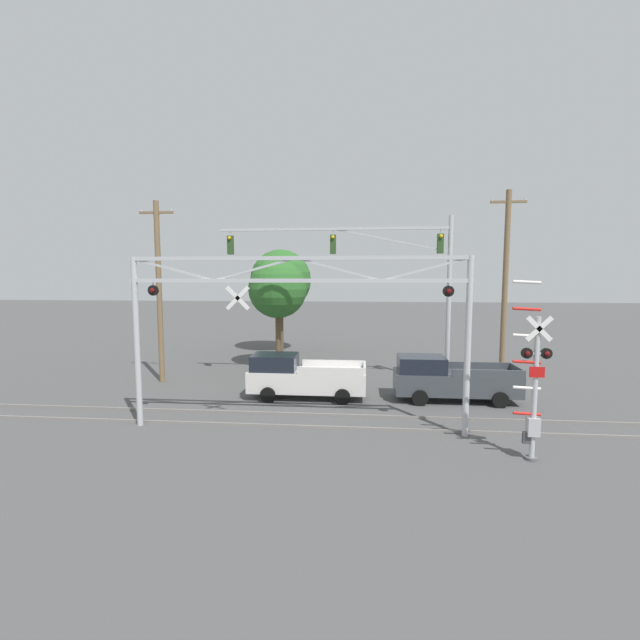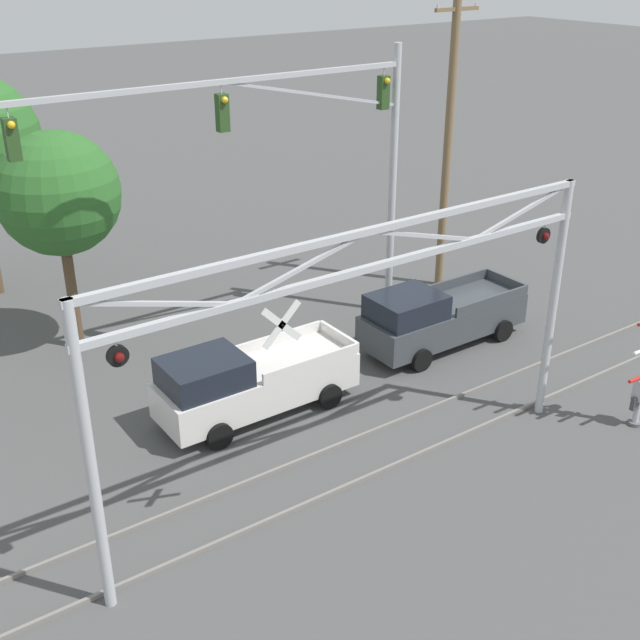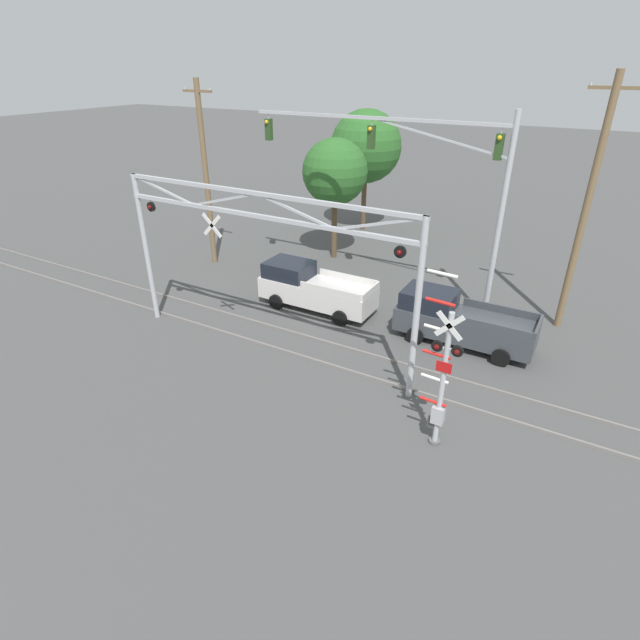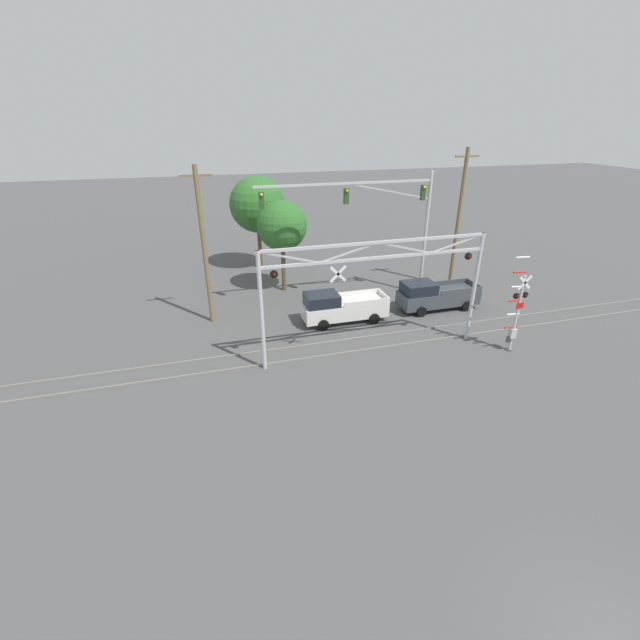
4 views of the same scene
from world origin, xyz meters
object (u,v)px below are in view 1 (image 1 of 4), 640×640
object	(u,v)px
crossing_gantry	(296,308)
pickup_truck_lead	(302,377)
traffic_signal_span	(392,269)
background_tree_beyond_span	(278,289)
utility_pole_right	(505,285)
pickup_truck_following	(449,379)
crossing_signal_mast	(533,391)
background_tree_far_left_verge	(281,280)
utility_pole_left	(159,290)

from	to	relation	value
crossing_gantry	pickup_truck_lead	xyz separation A→B (m)	(-0.39, 4.29, -3.50)
traffic_signal_span	background_tree_beyond_span	size ratio (longest dim) A/B	1.80
traffic_signal_span	utility_pole_right	xyz separation A→B (m)	(5.88, 0.72, -0.87)
pickup_truck_following	utility_pole_right	distance (m)	6.49
crossing_gantry	background_tree_beyond_span	bearing A→B (deg)	104.23
crossing_gantry	crossing_signal_mast	world-z (taller)	crossing_gantry
traffic_signal_span	background_tree_far_left_verge	distance (m)	11.81
utility_pole_left	utility_pole_right	size ratio (longest dim) A/B	0.95
utility_pole_left	background_tree_beyond_span	size ratio (longest dim) A/B	1.43
utility_pole_left	background_tree_beyond_span	distance (m)	6.87
traffic_signal_span	background_tree_far_left_verge	xyz separation A→B (m)	(-7.46, 9.13, -0.65)
pickup_truck_following	utility_pole_right	bearing A→B (deg)	46.38
utility_pole_right	background_tree_far_left_verge	bearing A→B (deg)	147.78
pickup_truck_lead	utility_pole_right	xyz separation A→B (m)	(10.16, 3.74, 4.17)
utility_pole_right	background_tree_far_left_verge	xyz separation A→B (m)	(-13.34, 8.41, 0.21)
crossing_gantry	utility_pole_left	world-z (taller)	utility_pole_left
utility_pole_right	pickup_truck_lead	bearing A→B (deg)	-159.76
crossing_gantry	pickup_truck_lead	world-z (taller)	crossing_gantry
utility_pole_right	background_tree_beyond_span	bearing A→B (deg)	167.95
pickup_truck_following	background_tree_far_left_verge	distance (m)	16.17
background_tree_far_left_verge	crossing_gantry	bearing A→B (deg)	-77.73
crossing_gantry	crossing_signal_mast	xyz separation A→B (m)	(7.48, -1.87, -2.32)
pickup_truck_following	background_tree_beyond_span	bearing A→B (deg)	145.26
crossing_gantry	utility_pole_right	xyz separation A→B (m)	(9.76, 8.04, 0.66)
crossing_signal_mast	pickup_truck_following	xyz separation A→B (m)	(-1.15, 6.30, -1.18)
crossing_gantry	crossing_signal_mast	size ratio (longest dim) A/B	2.22
background_tree_beyond_span	crossing_gantry	bearing A→B (deg)	-75.77
pickup_truck_lead	background_tree_beyond_span	distance (m)	7.83
crossing_gantry	background_tree_far_left_verge	world-z (taller)	background_tree_far_left_verge
pickup_truck_lead	background_tree_far_left_verge	bearing A→B (deg)	104.69
crossing_gantry	utility_pole_left	distance (m)	10.56
traffic_signal_span	utility_pole_left	bearing A→B (deg)	-176.63
utility_pole_right	background_tree_beyond_span	xyz separation A→B (m)	(-12.48, 2.66, -0.30)
crossing_gantry	traffic_signal_span	size ratio (longest dim) A/B	1.02
traffic_signal_span	utility_pole_right	world-z (taller)	utility_pole_right
traffic_signal_span	background_tree_far_left_verge	bearing A→B (deg)	129.23
utility_pole_left	utility_pole_right	bearing A→B (deg)	4.57
crossing_signal_mast	utility_pole_right	distance (m)	10.59
pickup_truck_following	background_tree_far_left_verge	size ratio (longest dim) A/B	0.71
pickup_truck_following	utility_pole_right	size ratio (longest dim) A/B	0.55
pickup_truck_following	background_tree_far_left_verge	bearing A→B (deg)	129.50
pickup_truck_following	utility_pole_left	bearing A→B (deg)	171.52
traffic_signal_span	pickup_truck_lead	size ratio (longest dim) A/B	2.23
crossing_signal_mast	utility_pole_left	world-z (taller)	utility_pole_left
crossing_signal_mast	crossing_gantry	bearing A→B (deg)	165.98
pickup_truck_following	pickup_truck_lead	bearing A→B (deg)	-178.83
pickup_truck_lead	traffic_signal_span	bearing A→B (deg)	35.25
background_tree_far_left_verge	traffic_signal_span	bearing A→B (deg)	-50.77
crossing_gantry	utility_pole_right	size ratio (longest dim) A/B	1.22
pickup_truck_lead	crossing_gantry	bearing A→B (deg)	-84.78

